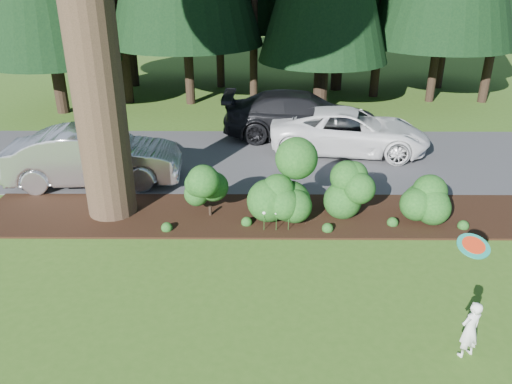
% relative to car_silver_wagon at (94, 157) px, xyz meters
% --- Properties ---
extents(ground, '(80.00, 80.00, 0.00)m').
position_rel_car_silver_wagon_xyz_m(ground, '(5.62, -5.36, -0.86)').
color(ground, '#365C1A').
rests_on(ground, ground).
extents(mulch_bed, '(16.00, 2.50, 0.05)m').
position_rel_car_silver_wagon_xyz_m(mulch_bed, '(5.62, -2.11, -0.84)').
color(mulch_bed, black).
rests_on(mulch_bed, ground).
extents(driveway, '(22.00, 6.00, 0.03)m').
position_rel_car_silver_wagon_xyz_m(driveway, '(5.62, 2.14, -0.85)').
color(driveway, '#38383A').
rests_on(driveway, ground).
extents(shrub_row, '(6.53, 1.60, 1.61)m').
position_rel_car_silver_wagon_xyz_m(shrub_row, '(6.39, -2.23, -0.05)').
color(shrub_row, '#154515').
rests_on(shrub_row, ground).
extents(lily_cluster, '(0.69, 0.09, 0.57)m').
position_rel_car_silver_wagon_xyz_m(lily_cluster, '(5.32, -2.96, -0.37)').
color(lily_cluster, '#154515').
rests_on(lily_cluster, ground).
extents(car_silver_wagon, '(5.18, 2.18, 1.66)m').
position_rel_car_silver_wagon_xyz_m(car_silver_wagon, '(0.00, 0.00, 0.00)').
color(car_silver_wagon, '#B4B4B9').
rests_on(car_silver_wagon, driveway).
extents(car_white_suv, '(5.70, 3.21, 1.50)m').
position_rel_car_silver_wagon_xyz_m(car_white_suv, '(8.02, 2.82, -0.08)').
color(car_white_suv, white).
rests_on(car_white_suv, driveway).
extents(car_dark_suv, '(5.96, 2.61, 1.70)m').
position_rel_car_silver_wagon_xyz_m(car_dark_suv, '(6.48, 4.44, 0.02)').
color(car_dark_suv, black).
rests_on(car_dark_suv, driveway).
extents(child, '(0.46, 0.39, 1.08)m').
position_rel_car_silver_wagon_xyz_m(child, '(8.39, -7.23, -0.32)').
color(child, white).
rests_on(child, ground).
extents(frisbee, '(0.52, 0.48, 0.22)m').
position_rel_car_silver_wagon_xyz_m(frisbee, '(8.21, -7.13, 1.21)').
color(frisbee, '#198A70').
rests_on(frisbee, ground).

